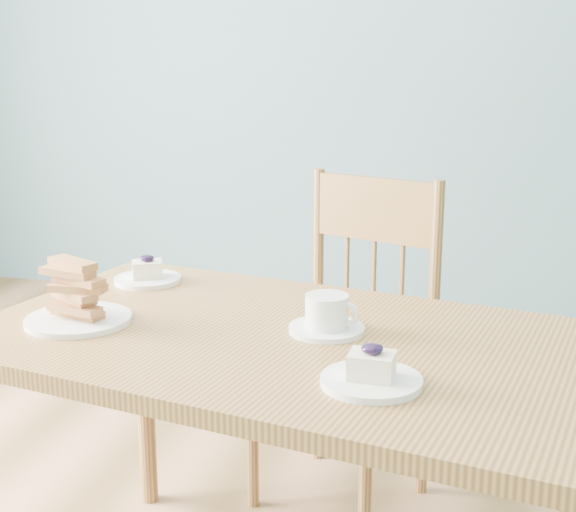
{
  "coord_description": "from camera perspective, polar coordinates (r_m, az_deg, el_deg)",
  "views": [
    {
      "loc": [
        0.48,
        -1.48,
        1.26
      ],
      "look_at": [
        0.09,
        0.08,
        0.86
      ],
      "focal_mm": 50.0,
      "sensor_mm": 36.0,
      "label": 1
    }
  ],
  "objects": [
    {
      "name": "cheesecake_plate_near",
      "position": [
        1.42,
        5.95,
        -8.37
      ],
      "size": [
        0.18,
        0.18,
        0.08
      ],
      "rotation": [
        0.0,
        0.0,
        -0.04
      ],
      "color": "white",
      "rests_on": "dining_table"
    },
    {
      "name": "coffee_cup",
      "position": [
        1.66,
        2.82,
        -4.31
      ],
      "size": [
        0.16,
        0.16,
        0.08
      ],
      "rotation": [
        0.0,
        0.0,
        -0.17
      ],
      "color": "white",
      "rests_on": "dining_table"
    },
    {
      "name": "biscotti_plate",
      "position": [
        1.77,
        -14.76,
        -3.14
      ],
      "size": [
        0.23,
        0.23,
        0.14
      ],
      "rotation": [
        0.0,
        0.0,
        -0.2
      ],
      "color": "white",
      "rests_on": "dining_table"
    },
    {
      "name": "dining_table",
      "position": [
        1.67,
        0.06,
        -7.96
      ],
      "size": [
        1.44,
        1.0,
        0.7
      ],
      "rotation": [
        0.0,
        0.0,
        -0.2
      ],
      "color": "olive",
      "rests_on": "ground"
    },
    {
      "name": "cheesecake_plate_far",
      "position": [
        2.06,
        -9.97,
        -1.35
      ],
      "size": [
        0.17,
        0.17,
        0.07
      ],
      "rotation": [
        0.0,
        0.0,
        0.46
      ],
      "color": "white",
      "rests_on": "dining_table"
    },
    {
      "name": "room",
      "position": [
        1.56,
        -4.1,
        17.22
      ],
      "size": [
        5.01,
        5.01,
        2.71
      ],
      "color": "#AA774F",
      "rests_on": "ground"
    },
    {
      "name": "dining_chair",
      "position": [
        2.29,
        4.34,
        -5.98
      ],
      "size": [
        0.54,
        0.53,
        0.94
      ],
      "rotation": [
        0.0,
        0.0,
        -0.36
      ],
      "color": "olive",
      "rests_on": "ground"
    }
  ]
}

